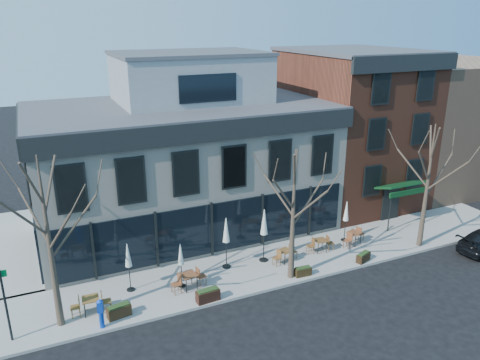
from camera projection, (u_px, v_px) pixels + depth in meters
name	position (u px, v px, depth m)	size (l,w,h in m)	color
ground	(212.00, 258.00, 27.17)	(120.00, 120.00, 0.00)	black
sidewalk_front	(279.00, 262.00, 26.56)	(33.50, 4.70, 0.15)	gray
sidewalk_side	(0.00, 250.00, 27.94)	(4.50, 12.00, 0.15)	gray
corner_building	(183.00, 158.00, 30.03)	(18.39, 10.39, 11.10)	beige
red_brick_building	(350.00, 126.00, 34.68)	(8.20, 11.78, 11.18)	brown
bg_building	(438.00, 121.00, 39.66)	(12.00, 12.00, 10.00)	#8C664C
tree_corner	(49.00, 242.00, 19.72)	(3.93, 3.98, 7.92)	#382B21
tree_mid	(293.00, 214.00, 23.74)	(3.50, 3.55, 7.04)	#382B21
tree_right	(428.00, 185.00, 27.17)	(3.72, 3.77, 7.48)	#382B21
sign_pole	(5.00, 301.00, 19.39)	(0.50, 0.10, 3.40)	black
call_box	(101.00, 312.00, 20.59)	(0.30, 0.29, 1.45)	#0E3BB7
cafe_set_0	(91.00, 304.00, 21.68)	(1.89, 0.80, 0.98)	brown
cafe_set_2	(189.00, 280.00, 23.65)	(1.96, 0.88, 1.01)	brown
cafe_set_3	(285.00, 254.00, 26.31)	(1.73, 0.82, 0.89)	brown
cafe_set_4	(320.00, 244.00, 27.50)	(1.77, 0.77, 0.92)	brown
cafe_set_5	(354.00, 237.00, 28.40)	(1.85, 1.03, 0.95)	brown
umbrella_0	(128.00, 258.00, 23.10)	(0.42, 0.42, 2.60)	black
umbrella_1	(181.00, 256.00, 23.49)	(0.39, 0.39, 2.42)	black
umbrella_2	(226.00, 233.00, 25.22)	(0.47, 0.47, 2.96)	black
umbrella_3	(264.00, 225.00, 25.89)	(0.50, 0.50, 3.15)	black
umbrella_4	(346.00, 213.00, 28.44)	(0.41, 0.41, 2.57)	black
planter_0	(119.00, 311.00, 21.50)	(1.14, 0.60, 0.61)	#322010
planter_1	(208.00, 295.00, 22.69)	(1.18, 0.54, 0.64)	black
planter_2	(303.00, 271.00, 24.96)	(0.92, 0.42, 0.50)	black
planter_3	(363.00, 257.00, 26.44)	(1.02, 0.69, 0.53)	black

